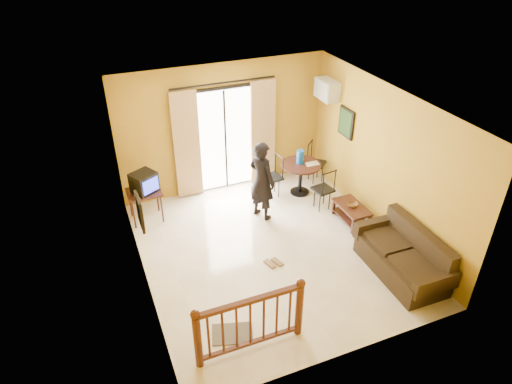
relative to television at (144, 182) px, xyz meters
name	(u,v)px	position (x,y,z in m)	size (l,w,h in m)	color
ground	(271,250)	(1.87, -1.85, -0.85)	(5.00, 5.00, 0.00)	beige
room_shell	(272,169)	(1.87, -1.85, 0.85)	(5.00, 5.00, 5.00)	white
balcony_door	(225,139)	(1.87, 0.58, 0.33)	(2.25, 0.14, 2.46)	black
tv_table	(144,195)	(-0.03, 0.00, -0.28)	(0.66, 0.55, 0.65)	black
television	(144,182)	(0.00, 0.00, 0.00)	(0.58, 0.56, 0.40)	black
picture_left	(140,212)	(-0.35, -2.05, 0.70)	(0.05, 0.42, 0.52)	black
dining_table	(301,170)	(3.27, -0.25, -0.29)	(0.85, 0.85, 0.71)	black
water_jug	(300,157)	(3.27, -0.20, 0.01)	(0.16, 0.16, 0.30)	#1352B2
serving_tray	(312,164)	(3.49, -0.35, -0.13)	(0.28, 0.18, 0.02)	beige
dining_chairs	(303,194)	(3.30, -0.34, -0.85)	(1.69, 1.56, 0.95)	black
air_conditioner	(327,90)	(3.96, 0.10, 1.30)	(0.31, 0.60, 0.40)	silver
botanical_print	(346,123)	(4.08, -0.55, 0.80)	(0.05, 0.50, 0.60)	black
coffee_table	(351,211)	(3.72, -1.62, -0.61)	(0.45, 0.82, 0.36)	black
bowl	(352,205)	(3.72, -1.62, -0.46)	(0.21, 0.21, 0.07)	brown
sofa	(404,257)	(3.72, -3.24, -0.54)	(0.84, 1.77, 0.84)	black
standing_person	(262,181)	(2.14, -0.76, -0.03)	(0.60, 0.39, 1.65)	black
stair_balustrade	(250,320)	(0.72, -3.75, -0.29)	(1.63, 0.13, 1.04)	#471E0F
doormat	(232,334)	(0.56, -3.42, -0.84)	(0.60, 0.40, 0.02)	#595247
sandals	(274,263)	(1.77, -2.21, -0.84)	(0.31, 0.27, 0.03)	brown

